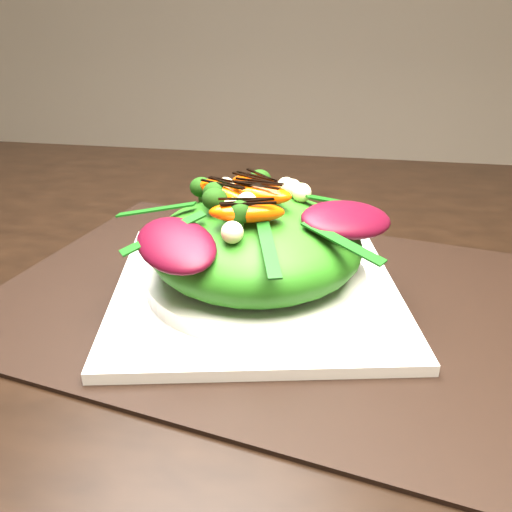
% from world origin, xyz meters
% --- Properties ---
extents(dining_table, '(1.60, 0.90, 0.75)m').
position_xyz_m(dining_table, '(0.00, 0.00, 0.73)').
color(dining_table, black).
rests_on(dining_table, floor).
extents(placemat, '(0.57, 0.47, 0.00)m').
position_xyz_m(placemat, '(0.29, -0.09, 0.75)').
color(placemat, black).
rests_on(placemat, dining_table).
extents(plate_base, '(0.33, 0.33, 0.01)m').
position_xyz_m(plate_base, '(0.29, -0.09, 0.76)').
color(plate_base, silver).
rests_on(plate_base, placemat).
extents(salad_bowl, '(0.22, 0.22, 0.02)m').
position_xyz_m(salad_bowl, '(0.29, -0.09, 0.77)').
color(salad_bowl, silver).
rests_on(salad_bowl, plate_base).
extents(lettuce_mound, '(0.24, 0.24, 0.08)m').
position_xyz_m(lettuce_mound, '(0.29, -0.09, 0.81)').
color(lettuce_mound, '#296B14').
rests_on(lettuce_mound, salad_bowl).
extents(radicchio_leaf, '(0.11, 0.11, 0.02)m').
position_xyz_m(radicchio_leaf, '(0.38, -0.09, 0.84)').
color(radicchio_leaf, '#3E0614').
rests_on(radicchio_leaf, lettuce_mound).
extents(orange_segment, '(0.07, 0.03, 0.02)m').
position_xyz_m(orange_segment, '(0.29, -0.07, 0.85)').
color(orange_segment, '#D53E03').
rests_on(orange_segment, lettuce_mound).
extents(broccoli_floret, '(0.04, 0.04, 0.03)m').
position_xyz_m(broccoli_floret, '(0.24, -0.07, 0.86)').
color(broccoli_floret, black).
rests_on(broccoli_floret, lettuce_mound).
extents(macadamia_nut, '(0.02, 0.02, 0.02)m').
position_xyz_m(macadamia_nut, '(0.31, -0.13, 0.85)').
color(macadamia_nut, '#FFEAB3').
rests_on(macadamia_nut, lettuce_mound).
extents(balsamic_drizzle, '(0.05, 0.01, 0.00)m').
position_xyz_m(balsamic_drizzle, '(0.29, -0.07, 0.86)').
color(balsamic_drizzle, black).
rests_on(balsamic_drizzle, orange_segment).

